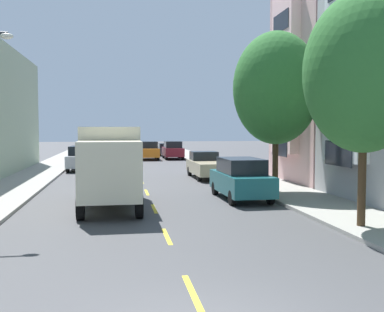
% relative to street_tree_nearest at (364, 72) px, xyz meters
% --- Properties ---
extents(ground_plane, '(160.00, 160.00, 0.00)m').
position_rel_street_tree_nearest_xyz_m(ground_plane, '(-6.40, 23.08, -5.13)').
color(ground_plane, '#424244').
extents(sidewalk_left, '(3.20, 120.00, 0.14)m').
position_rel_street_tree_nearest_xyz_m(sidewalk_left, '(-13.50, 21.08, -5.06)').
color(sidewalk_left, '#99968E').
rests_on(sidewalk_left, ground_plane).
extents(sidewalk_right, '(3.20, 120.00, 0.14)m').
position_rel_street_tree_nearest_xyz_m(sidewalk_right, '(0.70, 21.08, -5.06)').
color(sidewalk_right, '#99968E').
rests_on(sidewalk_right, ground_plane).
extents(lane_centerline_dashes, '(0.14, 47.20, 0.01)m').
position_rel_street_tree_nearest_xyz_m(lane_centerline_dashes, '(-6.40, 17.58, -5.13)').
color(lane_centerline_dashes, yellow).
rests_on(lane_centerline_dashes, ground_plane).
extents(street_tree_nearest, '(3.91, 3.91, 7.61)m').
position_rel_street_tree_nearest_xyz_m(street_tree_nearest, '(0.00, 0.00, 0.00)').
color(street_tree_nearest, '#47331E').
rests_on(street_tree_nearest, sidewalk_right).
extents(street_tree_second, '(4.33, 4.33, 8.03)m').
position_rel_street_tree_nearest_xyz_m(street_tree_second, '(-0.00, 8.49, 0.20)').
color(street_tree_second, '#47331E').
rests_on(street_tree_second, sidewalk_right).
extents(delivery_box_truck, '(2.48, 7.06, 3.39)m').
position_rel_street_tree_nearest_xyz_m(delivery_box_truck, '(-8.20, 5.96, -3.22)').
color(delivery_box_truck, beige).
rests_on(delivery_box_truck, ground_plane).
extents(parked_suv_burgundy, '(1.98, 4.81, 1.93)m').
position_rel_street_tree_nearest_xyz_m(parked_suv_burgundy, '(-1.97, 36.06, -4.15)').
color(parked_suv_burgundy, maroon).
rests_on(parked_suv_burgundy, ground_plane).
extents(parked_pickup_black, '(2.11, 5.34, 1.73)m').
position_rel_street_tree_nearest_xyz_m(parked_pickup_black, '(-10.63, 46.89, -4.30)').
color(parked_pickup_black, black).
rests_on(parked_pickup_black, ground_plane).
extents(parked_hatchback_charcoal, '(1.84, 4.04, 1.50)m').
position_rel_street_tree_nearest_xyz_m(parked_hatchback_charcoal, '(-2.18, 42.43, -4.38)').
color(parked_hatchback_charcoal, '#333338').
rests_on(parked_hatchback_charcoal, ground_plane).
extents(parked_suv_teal, '(2.05, 4.84, 1.93)m').
position_rel_street_tree_nearest_xyz_m(parked_suv_teal, '(-2.18, 7.03, -4.15)').
color(parked_suv_teal, '#195B60').
rests_on(parked_suv_teal, ground_plane).
extents(parked_pickup_champagne, '(2.08, 5.33, 1.73)m').
position_rel_street_tree_nearest_xyz_m(parked_pickup_champagne, '(-1.98, 16.56, -4.30)').
color(parked_pickup_champagne, tan).
rests_on(parked_pickup_champagne, ground_plane).
extents(parked_pickup_sky, '(2.15, 5.35, 1.73)m').
position_rel_street_tree_nearest_xyz_m(parked_pickup_sky, '(-10.76, 36.40, -4.30)').
color(parked_pickup_sky, '#7A9EC6').
rests_on(parked_pickup_sky, ground_plane).
extents(parked_suv_silver, '(2.08, 4.85, 1.93)m').
position_rel_street_tree_nearest_xyz_m(parked_suv_silver, '(-10.69, 23.57, -4.15)').
color(parked_suv_silver, '#B2B5BA').
rests_on(parked_suv_silver, ground_plane).
extents(moving_orange_sedan, '(1.95, 4.80, 1.93)m').
position_rel_street_tree_nearest_xyz_m(moving_orange_sedan, '(-4.60, 35.59, -4.15)').
color(moving_orange_sedan, orange).
rests_on(moving_orange_sedan, ground_plane).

